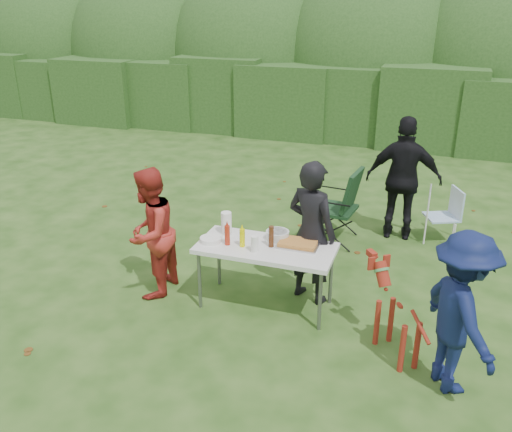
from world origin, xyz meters
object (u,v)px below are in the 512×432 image
(ketchup_bottle, at_px, (227,235))
(person_cook, at_px, (311,232))
(dog, at_px, (398,318))
(folding_table, at_px, (266,251))
(person_black_puffy, at_px, (404,179))
(person_red_jacket, at_px, (150,233))
(child, at_px, (460,314))
(camping_chair, at_px, (334,205))
(mustard_bottle, at_px, (242,238))
(paper_towel_roll, at_px, (226,223))
(lawn_chair, at_px, (442,215))
(beer_bottle, at_px, (271,237))

(ketchup_bottle, bearing_deg, person_cook, 26.63)
(dog, bearing_deg, folding_table, 34.93)
(folding_table, xyz_separation_m, person_black_puffy, (1.25, 2.40, 0.20))
(person_cook, xyz_separation_m, ketchup_bottle, (-0.84, -0.42, 0.02))
(person_red_jacket, xyz_separation_m, child, (3.32, -0.60, -0.01))
(child, bearing_deg, camping_chair, 1.27)
(person_black_puffy, height_order, mustard_bottle, person_black_puffy)
(dog, xyz_separation_m, camping_chair, (-1.12, 2.45, 0.11))
(person_black_puffy, relative_size, child, 1.17)
(folding_table, xyz_separation_m, ketchup_bottle, (-0.41, -0.09, 0.16))
(person_cook, bearing_deg, mustard_bottle, 52.68)
(ketchup_bottle, bearing_deg, paper_towel_roll, 113.55)
(ketchup_bottle, bearing_deg, person_black_puffy, 56.36)
(person_red_jacket, height_order, dog, person_red_jacket)
(person_cook, height_order, mustard_bottle, person_cook)
(lawn_chair, relative_size, ketchup_bottle, 3.52)
(child, relative_size, mustard_bottle, 7.52)
(mustard_bottle, bearing_deg, beer_bottle, 16.74)
(folding_table, height_order, person_black_puffy, person_black_puffy)
(person_red_jacket, xyz_separation_m, ketchup_bottle, (0.92, 0.06, 0.09))
(lawn_chair, relative_size, beer_bottle, 3.22)
(person_black_puffy, relative_size, beer_bottle, 7.35)
(person_cook, relative_size, mustard_bottle, 8.28)
(person_cook, bearing_deg, camping_chair, -66.41)
(camping_chair, bearing_deg, person_black_puffy, -147.73)
(camping_chair, xyz_separation_m, paper_towel_roll, (-0.89, -1.81, 0.33))
(beer_bottle, distance_m, paper_towel_roll, 0.61)
(folding_table, distance_m, person_black_puffy, 2.71)
(dog, distance_m, mustard_bottle, 1.81)
(person_cook, height_order, person_red_jacket, person_cook)
(person_red_jacket, relative_size, child, 1.02)
(mustard_bottle, bearing_deg, folding_table, 18.82)
(person_cook, relative_size, person_red_jacket, 1.08)
(paper_towel_roll, bearing_deg, beer_bottle, -15.67)
(camping_chair, relative_size, ketchup_bottle, 4.91)
(mustard_bottle, relative_size, beer_bottle, 0.83)
(dog, relative_size, paper_towel_roll, 3.48)
(camping_chair, xyz_separation_m, beer_bottle, (-0.30, -1.97, 0.32))
(dog, relative_size, mustard_bottle, 4.53)
(person_red_jacket, xyz_separation_m, person_black_puffy, (2.58, 2.55, 0.12))
(camping_chair, relative_size, mustard_bottle, 5.40)
(mustard_bottle, bearing_deg, child, -16.62)
(folding_table, relative_size, mustard_bottle, 7.50)
(ketchup_bottle, bearing_deg, beer_bottle, 12.30)
(child, relative_size, dog, 1.66)
(camping_chair, relative_size, beer_bottle, 4.50)
(person_cook, bearing_deg, lawn_chair, -101.59)
(mustard_bottle, xyz_separation_m, ketchup_bottle, (-0.17, -0.01, 0.01))
(folding_table, bearing_deg, child, -20.64)
(folding_table, relative_size, dog, 1.66)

